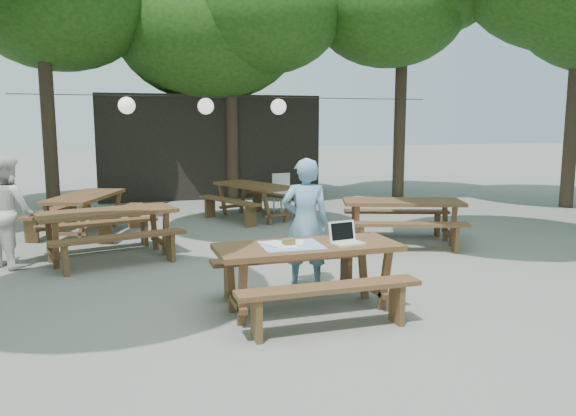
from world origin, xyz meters
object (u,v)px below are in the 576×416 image
(main_picnic_table, at_px, (308,277))
(plastic_chair, at_px, (284,202))
(second_person, at_px, (8,211))
(woman, at_px, (305,223))
(picnic_table_nw, at_px, (108,234))

(main_picnic_table, height_order, plastic_chair, plastic_chair)
(main_picnic_table, distance_m, second_person, 4.68)
(woman, height_order, second_person, woman)
(picnic_table_nw, distance_m, plastic_chair, 5.13)
(picnic_table_nw, relative_size, second_person, 1.37)
(woman, bearing_deg, picnic_table_nw, -26.38)
(woman, relative_size, plastic_chair, 1.82)
(picnic_table_nw, xyz_separation_m, woman, (2.36, -2.30, 0.43))
(picnic_table_nw, distance_m, second_person, 1.42)
(picnic_table_nw, xyz_separation_m, plastic_chair, (3.87, 3.37, -0.13))
(main_picnic_table, relative_size, second_person, 1.24)
(woman, xyz_separation_m, second_person, (-3.72, 2.27, -0.01))
(woman, xyz_separation_m, plastic_chair, (1.51, 5.67, -0.56))
(second_person, height_order, plastic_chair, second_person)
(main_picnic_table, xyz_separation_m, plastic_chair, (1.80, 6.56, -0.13))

